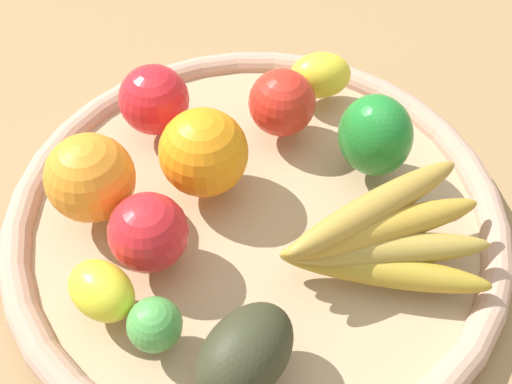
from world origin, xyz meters
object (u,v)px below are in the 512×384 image
(bell_pepper, at_px, (375,135))
(lemon_0, at_px, (320,75))
(apple_0, at_px, (148,232))
(apple_1, at_px, (282,103))
(avocado, at_px, (245,354))
(lemon_1, at_px, (101,291))
(apple_2, at_px, (154,100))
(banana_bunch, at_px, (382,239))
(orange_1, at_px, (90,178))
(lime_0, at_px, (155,325))
(orange_0, at_px, (204,153))

(bell_pepper, distance_m, lemon_0, 0.12)
(apple_0, bearing_deg, apple_1, -41.66)
(avocado, bearing_deg, lemon_1, 58.02)
(apple_2, bearing_deg, apple_1, -96.84)
(apple_2, bearing_deg, banana_bunch, -134.66)
(orange_1, xyz_separation_m, avocado, (-0.18, -0.12, -0.01))
(lemon_1, bearing_deg, bell_pepper, -62.14)
(bell_pepper, bearing_deg, apple_0, -104.93)
(lime_0, distance_m, apple_1, 0.26)
(banana_bunch, xyz_separation_m, avocado, (-0.09, 0.12, -0.00))
(lemon_1, bearing_deg, apple_2, -11.56)
(orange_0, bearing_deg, lemon_1, 144.81)
(lemon_1, xyz_separation_m, apple_1, (0.19, -0.17, 0.01))
(bell_pepper, bearing_deg, orange_0, -124.93)
(banana_bunch, bearing_deg, lemon_0, 3.93)
(banana_bunch, xyz_separation_m, apple_1, (0.17, 0.06, 0.00))
(lemon_0, bearing_deg, apple_2, 100.95)
(banana_bunch, xyz_separation_m, lemon_0, (0.22, 0.02, -0.01))
(banana_bunch, height_order, lemon_0, banana_bunch)
(banana_bunch, relative_size, lime_0, 4.13)
(lemon_1, height_order, avocado, avocado)
(lime_0, height_order, apple_0, apple_0)
(orange_1, bearing_deg, apple_0, -139.66)
(apple_1, relative_size, apple_0, 0.99)
(apple_2, relative_size, avocado, 0.80)
(lemon_0, bearing_deg, orange_1, 120.69)
(apple_2, distance_m, orange_0, 0.10)
(lime_0, height_order, avocado, avocado)
(bell_pepper, bearing_deg, lemon_0, 159.41)
(orange_1, relative_size, lemon_1, 1.31)
(banana_bunch, height_order, orange_0, orange_0)
(bell_pepper, distance_m, banana_bunch, 0.11)
(lime_0, xyz_separation_m, apple_0, (0.08, 0.00, 0.01))
(apple_2, relative_size, lime_0, 1.62)
(banana_bunch, bearing_deg, orange_0, 53.90)
(orange_0, bearing_deg, apple_2, 29.14)
(bell_pepper, xyz_separation_m, apple_1, (0.06, 0.08, -0.01))
(orange_1, relative_size, apple_1, 1.18)
(orange_1, height_order, avocado, orange_1)
(apple_0, bearing_deg, bell_pepper, -67.82)
(orange_1, xyz_separation_m, lemon_1, (-0.11, -0.01, -0.02))
(banana_bunch, height_order, apple_1, apple_1)
(apple_2, height_order, apple_0, apple_2)
(orange_1, xyz_separation_m, apple_1, (0.09, -0.18, -0.01))
(orange_1, relative_size, banana_bunch, 0.45)
(bell_pepper, height_order, orange_0, same)
(apple_2, height_order, lemon_1, apple_2)
(lemon_0, bearing_deg, apple_1, 135.99)
(apple_2, xyz_separation_m, lemon_1, (-0.21, 0.04, -0.01))
(apple_2, xyz_separation_m, bell_pepper, (-0.08, -0.21, 0.01))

